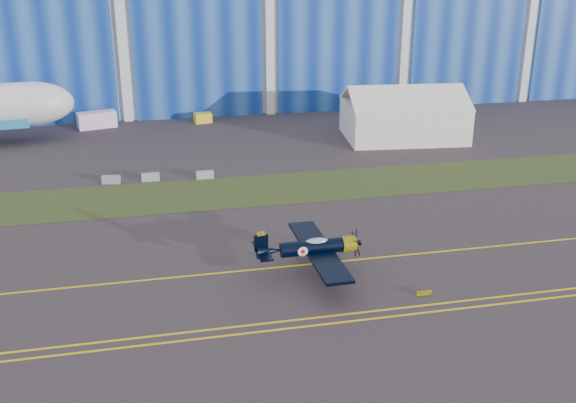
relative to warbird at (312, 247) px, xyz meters
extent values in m
plane|color=#382F34|center=(-14.59, 6.69, -2.32)|extent=(260.00, 260.00, 0.00)
cube|color=#475128|center=(-14.59, 20.69, -2.30)|extent=(260.00, 10.00, 0.02)
cube|color=silver|center=(-14.59, 78.69, 12.68)|extent=(220.00, 45.00, 30.00)
cube|color=#113497|center=(-14.59, 55.89, 7.68)|extent=(220.00, 0.60, 20.00)
cube|color=yellow|center=(-14.59, 1.69, -2.31)|extent=(200.00, 0.20, 0.02)
cube|color=yellow|center=(-14.59, -7.81, -2.31)|extent=(80.00, 0.20, 0.02)
cube|color=yellow|center=(-14.59, -6.81, -2.31)|extent=(80.00, 0.20, 0.02)
cube|color=yellow|center=(7.41, -5.31, -2.14)|extent=(1.20, 0.15, 0.35)
cube|color=#F8C7FB|center=(-19.06, 52.60, -1.14)|extent=(5.81, 3.44, 2.36)
cube|color=yellow|center=(-3.64, 52.33, -1.59)|extent=(2.72, 1.93, 1.46)
cube|color=#9D7F95|center=(35.23, 51.66, -1.44)|extent=(3.03, 1.75, 1.76)
cube|color=gray|center=(-16.42, 26.39, -1.87)|extent=(2.07, 0.89, 0.90)
cube|color=gray|center=(-12.08, 26.38, -1.87)|extent=(2.01, 0.62, 0.90)
cube|color=gray|center=(-6.00, 25.85, -1.87)|extent=(2.01, 0.63, 0.90)
camera|label=1|loc=(-12.32, -47.29, 22.30)|focal=42.00mm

